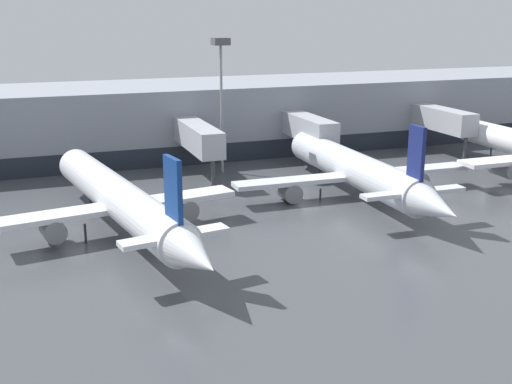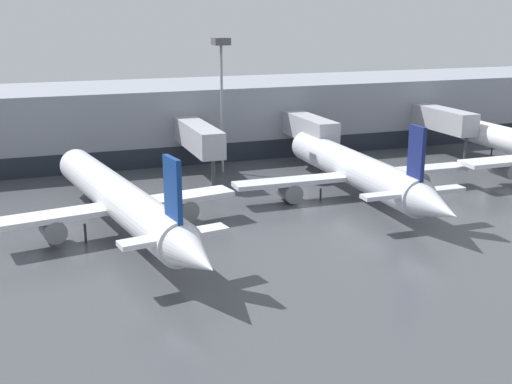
# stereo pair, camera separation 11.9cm
# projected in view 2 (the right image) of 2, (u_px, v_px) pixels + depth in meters

# --- Properties ---
(terminal_building) EXTENTS (160.00, 28.39, 9.00)m
(terminal_building) POSITION_uv_depth(u_px,v_px,m) (136.00, 121.00, 82.45)
(terminal_building) COLOR gray
(terminal_building) RESTS_ON ground_plane
(parked_jet_1) EXTENTS (20.34, 35.32, 8.87)m
(parked_jet_1) POSITION_uv_depth(u_px,v_px,m) (120.00, 200.00, 53.10)
(parked_jet_1) COLOR silver
(parked_jet_1) RESTS_ON ground_plane
(parked_jet_4) EXTENTS (25.61, 33.13, 8.85)m
(parked_jet_4) POSITION_uv_depth(u_px,v_px,m) (356.00, 170.00, 64.60)
(parked_jet_4) COLOR silver
(parked_jet_4) RESTS_ON ground_plane
(apron_light_mast_3) EXTENTS (1.80, 1.80, 15.26)m
(apron_light_mast_3) POSITION_uv_depth(u_px,v_px,m) (221.00, 65.00, 71.42)
(apron_light_mast_3) COLOR gray
(apron_light_mast_3) RESTS_ON ground_plane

